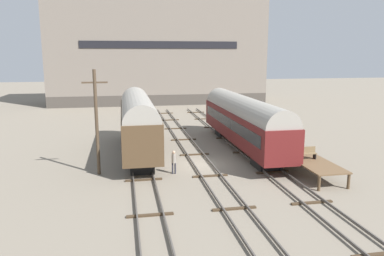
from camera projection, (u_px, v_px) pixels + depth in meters
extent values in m
plane|color=slate|center=(202.00, 165.00, 30.14)|extent=(200.00, 200.00, 0.00)
cube|color=#4C4742|center=(132.00, 166.00, 29.11)|extent=(0.08, 60.00, 0.16)
cube|color=#4C4742|center=(151.00, 165.00, 29.37)|extent=(0.08, 60.00, 0.16)
cube|color=#3D2D1E|center=(150.00, 215.00, 20.58)|extent=(2.60, 0.24, 0.10)
cube|color=#3D2D1E|center=(144.00, 180.00, 26.37)|extent=(2.60, 0.24, 0.10)
cube|color=#3D2D1E|center=(140.00, 157.00, 32.16)|extent=(2.60, 0.24, 0.10)
cube|color=#3D2D1E|center=(137.00, 142.00, 37.95)|extent=(2.60, 0.24, 0.10)
cube|color=#3D2D1E|center=(135.00, 130.00, 43.73)|extent=(2.60, 0.24, 0.10)
cube|color=#3D2D1E|center=(133.00, 121.00, 49.52)|extent=(2.60, 0.24, 0.10)
cube|color=#3D2D1E|center=(132.00, 114.00, 55.31)|extent=(2.60, 0.24, 0.10)
cube|color=#4C4742|center=(193.00, 163.00, 29.98)|extent=(0.08, 60.00, 0.16)
cube|color=#4C4742|center=(210.00, 162.00, 30.23)|extent=(0.08, 60.00, 0.16)
cube|color=#3D2D1E|center=(234.00, 209.00, 21.45)|extent=(2.60, 0.24, 0.10)
cube|color=#3D2D1E|center=(210.00, 176.00, 27.24)|extent=(2.60, 0.24, 0.10)
cube|color=#3D2D1E|center=(195.00, 155.00, 33.02)|extent=(2.60, 0.24, 0.10)
cube|color=#3D2D1E|center=(184.00, 140.00, 38.81)|extent=(2.60, 0.24, 0.10)
cube|color=#3D2D1E|center=(176.00, 129.00, 44.60)|extent=(2.60, 0.24, 0.10)
cube|color=#3D2D1E|center=(169.00, 120.00, 50.38)|extent=(2.60, 0.24, 0.10)
cube|color=#3D2D1E|center=(164.00, 113.00, 56.17)|extent=(2.60, 0.24, 0.10)
cube|color=#4C4742|center=(250.00, 160.00, 30.84)|extent=(0.08, 60.00, 0.16)
cube|color=#4C4742|center=(267.00, 159.00, 31.10)|extent=(0.08, 60.00, 0.16)
cube|color=#3D2D1E|center=(379.00, 255.00, 16.53)|extent=(2.60, 0.24, 0.10)
cube|color=#3D2D1E|center=(312.00, 203.00, 22.31)|extent=(2.60, 0.24, 0.10)
cube|color=#3D2D1E|center=(273.00, 172.00, 28.10)|extent=(2.60, 0.24, 0.10)
cube|color=#3D2D1E|center=(247.00, 152.00, 33.89)|extent=(2.60, 0.24, 0.10)
cube|color=#3D2D1E|center=(228.00, 138.00, 39.68)|extent=(2.60, 0.24, 0.10)
cube|color=#3D2D1E|center=(215.00, 127.00, 45.46)|extent=(2.60, 0.24, 0.10)
cube|color=#3D2D1E|center=(204.00, 119.00, 51.25)|extent=(2.60, 0.24, 0.10)
cube|color=#3D2D1E|center=(196.00, 112.00, 57.04)|extent=(2.60, 0.24, 0.10)
cube|color=black|center=(225.00, 131.00, 40.71)|extent=(1.80, 2.40, 1.00)
cube|color=black|center=(266.00, 162.00, 29.27)|extent=(1.80, 2.40, 1.00)
cube|color=#5B1919|center=(243.00, 125.00, 34.64)|extent=(2.91, 18.26, 2.60)
cube|color=black|center=(243.00, 122.00, 34.58)|extent=(2.95, 16.80, 0.94)
cylinder|color=gray|center=(243.00, 111.00, 34.39)|extent=(2.76, 17.89, 2.76)
cube|color=black|center=(137.00, 137.00, 37.99)|extent=(1.80, 2.40, 1.00)
cube|color=black|center=(142.00, 164.00, 28.58)|extent=(1.80, 2.40, 1.00)
cube|color=#4C3823|center=(138.00, 127.00, 32.90)|extent=(2.91, 15.02, 2.98)
cube|color=black|center=(138.00, 123.00, 32.83)|extent=(2.95, 13.82, 1.07)
cylinder|color=gray|center=(138.00, 110.00, 32.61)|extent=(2.77, 14.72, 2.77)
cube|color=brown|center=(294.00, 151.00, 30.16)|extent=(2.42, 12.33, 0.10)
cylinder|color=brown|center=(319.00, 183.00, 24.28)|extent=(0.20, 0.20, 1.03)
cylinder|color=brown|center=(349.00, 181.00, 24.66)|extent=(0.20, 0.20, 1.03)
cylinder|color=brown|center=(255.00, 142.00, 35.89)|extent=(0.20, 0.20, 1.03)
cylinder|color=brown|center=(276.00, 141.00, 36.27)|extent=(0.20, 0.20, 1.03)
cylinder|color=brown|center=(281.00, 158.00, 30.08)|extent=(0.20, 0.20, 1.03)
cylinder|color=brown|center=(305.00, 157.00, 30.46)|extent=(0.20, 0.20, 1.03)
cube|color=brown|center=(307.00, 154.00, 27.56)|extent=(1.40, 0.40, 0.06)
cube|color=brown|center=(306.00, 150.00, 27.68)|extent=(1.40, 0.06, 0.45)
cube|color=black|center=(300.00, 157.00, 27.50)|extent=(0.06, 0.40, 0.40)
cube|color=black|center=(315.00, 156.00, 27.71)|extent=(0.06, 0.40, 0.40)
cylinder|color=#282833|center=(173.00, 168.00, 27.79)|extent=(0.12, 0.12, 0.84)
cylinder|color=#282833|center=(175.00, 168.00, 27.83)|extent=(0.12, 0.12, 0.84)
cylinder|color=gray|center=(174.00, 158.00, 27.66)|extent=(0.32, 0.32, 0.70)
sphere|color=tan|center=(174.00, 152.00, 27.57)|extent=(0.23, 0.23, 0.23)
cylinder|color=#473828|center=(97.00, 123.00, 27.03)|extent=(0.24, 0.24, 7.71)
cube|color=#473828|center=(95.00, 82.00, 26.46)|extent=(1.80, 0.12, 0.12)
cube|color=#46403A|center=(158.00, 97.00, 70.38)|extent=(37.99, 12.00, 1.88)
cube|color=slate|center=(157.00, 46.00, 68.56)|extent=(37.99, 12.00, 16.89)
cube|color=black|center=(161.00, 45.00, 62.73)|extent=(26.60, 0.10, 1.20)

